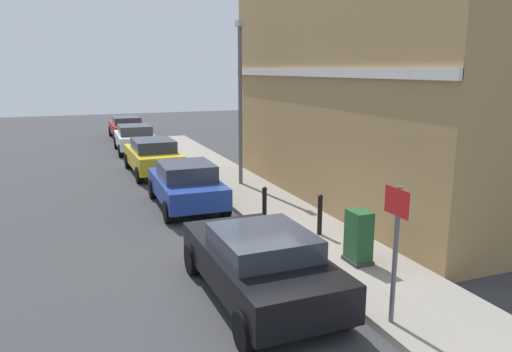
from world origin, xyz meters
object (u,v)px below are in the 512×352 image
at_px(car_yellow, 153,156).
at_px(bollard_far_kerb, 264,204).
at_px(car_blue, 186,184).
at_px(car_white, 135,138).
at_px(bollard_near_cabinet, 320,213).
at_px(lamppost, 240,96).
at_px(car_black, 260,262).
at_px(utility_cabinet, 358,239).
at_px(street_sign, 396,235).
at_px(car_red, 127,127).

height_order(car_yellow, bollard_far_kerb, car_yellow).
xyz_separation_m(car_blue, car_white, (-0.11, 11.24, 0.01)).
bearing_deg(bollard_near_cabinet, car_white, 99.37).
relative_size(car_yellow, lamppost, 0.74).
height_order(car_blue, car_white, same).
bearing_deg(car_black, car_blue, -2.46).
bearing_deg(car_blue, car_white, 1.41).
distance_m(car_white, utility_cabinet, 17.49).
height_order(bollard_near_cabinet, lamppost, lamppost).
xyz_separation_m(car_yellow, bollard_far_kerb, (1.58, -8.29, -0.06)).
height_order(car_black, street_sign, street_sign).
relative_size(car_black, bollard_far_kerb, 4.05).
height_order(car_red, bollard_near_cabinet, car_red).
relative_size(car_black, bollard_near_cabinet, 4.05).
height_order(car_white, car_red, car_white).
xyz_separation_m(car_blue, lamppost, (2.45, 1.85, 2.57)).
xyz_separation_m(car_blue, utility_cabinet, (2.33, -6.07, -0.06)).
xyz_separation_m(car_yellow, utility_cabinet, (2.47, -11.44, -0.08)).
xyz_separation_m(car_black, street_sign, (1.60, -1.84, 0.94)).
distance_m(car_blue, utility_cabinet, 6.51).
distance_m(car_yellow, street_sign, 13.93).
bearing_deg(bollard_near_cabinet, car_yellow, 105.07).
bearing_deg(street_sign, car_blue, 99.70).
height_order(car_yellow, car_white, car_yellow).
relative_size(car_yellow, utility_cabinet, 3.69).
distance_m(utility_cabinet, street_sign, 2.71).
bearing_deg(car_yellow, bollard_near_cabinet, -166.08).
bearing_deg(bollard_near_cabinet, car_blue, 120.23).
distance_m(car_black, utility_cabinet, 2.54).
distance_m(utility_cabinet, lamppost, 8.35).
relative_size(car_yellow, bollard_far_kerb, 4.08).
bearing_deg(car_black, lamppost, -18.23).
xyz_separation_m(car_black, car_blue, (0.15, 6.60, 0.01)).
xyz_separation_m(bollard_far_kerb, lamppost, (1.01, 4.77, 2.60)).
relative_size(car_blue, car_white, 1.00).
relative_size(utility_cabinet, lamppost, 0.20).
xyz_separation_m(bollard_near_cabinet, bollard_far_kerb, (-0.99, 1.25, 0.00)).
distance_m(car_black, street_sign, 2.61).
bearing_deg(car_yellow, utility_cabinet, -168.97).
relative_size(car_yellow, street_sign, 1.84).
relative_size(bollard_near_cabinet, bollard_far_kerb, 1.00).
distance_m(car_white, street_sign, 19.76).
relative_size(bollard_near_cabinet, lamppost, 0.18).
distance_m(street_sign, lamppost, 10.47).
height_order(car_blue, lamppost, lamppost).
xyz_separation_m(car_black, car_yellow, (0.02, 11.97, 0.04)).
relative_size(car_black, street_sign, 1.83).
height_order(bollard_near_cabinet, street_sign, street_sign).
bearing_deg(car_black, street_sign, -140.16).
bearing_deg(lamppost, car_yellow, 126.31).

